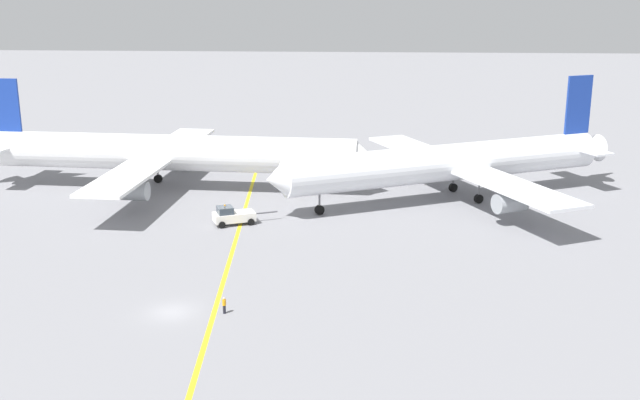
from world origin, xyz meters
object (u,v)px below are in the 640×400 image
object	(u,v)px
airliner_at_gate_left	(170,153)
pushback_tug	(233,216)
ground_crew_ramp_agent_by_cones	(224,305)
airliner_being_pushed	(450,163)

from	to	relation	value
airliner_at_gate_left	pushback_tug	world-z (taller)	airliner_at_gate_left
airliner_at_gate_left	pushback_tug	distance (m)	21.78
ground_crew_ramp_agent_by_cones	airliner_at_gate_left	bearing A→B (deg)	110.03
airliner_being_pushed	ground_crew_ramp_agent_by_cones	bearing A→B (deg)	-120.80
airliner_at_gate_left	airliner_being_pushed	bearing A→B (deg)	-4.64
pushback_tug	ground_crew_ramp_agent_by_cones	bearing A→B (deg)	-81.71
airliner_at_gate_left	ground_crew_ramp_agent_by_cones	size ratio (longest dim) A/B	37.11
pushback_tug	ground_crew_ramp_agent_by_cones	world-z (taller)	pushback_tug
ground_crew_ramp_agent_by_cones	airliner_being_pushed	bearing A→B (deg)	59.20
airliner_at_gate_left	airliner_being_pushed	distance (m)	41.71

